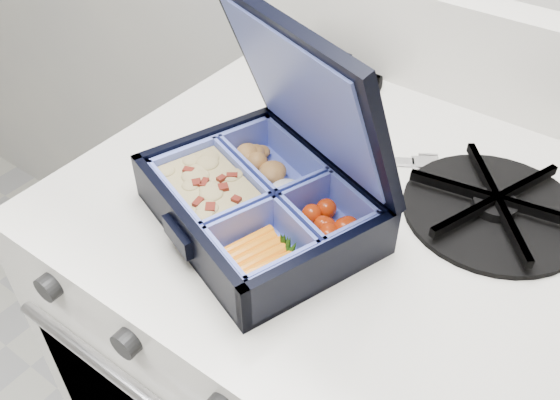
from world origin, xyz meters
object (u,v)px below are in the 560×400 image
Objects in this scene: stove at (326,383)px; bento_box at (259,203)px; burner_grate at (495,203)px; fork at (350,159)px.

stove is 0.44m from bento_box.
fork is (-0.16, -0.01, -0.01)m from burner_grate.
fork is at bearing -175.79° from burner_grate.
stove is 0.41m from fork.
stove is 0.44m from burner_grate.
stove is at bearing -7.92° from fork.
bento_box reaches higher than fork.
fork is at bearing 101.25° from bento_box.
bento_box is at bearing -40.12° from fork.
fork is (0.02, 0.14, -0.02)m from bento_box.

